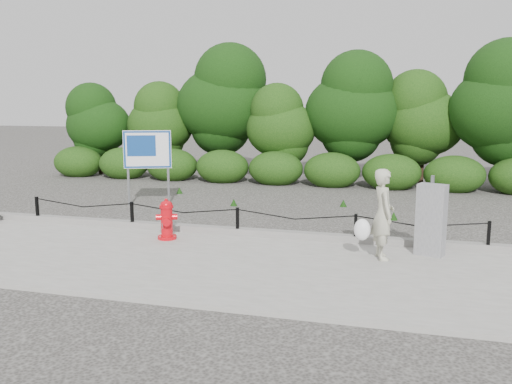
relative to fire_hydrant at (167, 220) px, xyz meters
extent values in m
plane|color=#2D2B28|center=(1.32, 0.71, -0.49)|extent=(90.00, 90.00, 0.00)
cube|color=gray|center=(1.32, -1.29, -0.45)|extent=(14.00, 4.00, 0.08)
cube|color=slate|center=(1.32, 0.76, -0.34)|extent=(14.00, 0.22, 0.14)
cube|color=black|center=(-3.68, 0.71, -0.11)|extent=(0.06, 0.06, 0.60)
cube|color=black|center=(-1.18, 0.71, -0.11)|extent=(0.06, 0.06, 0.60)
cube|color=black|center=(1.32, 0.71, -0.11)|extent=(0.06, 0.06, 0.60)
cube|color=black|center=(3.82, 0.71, -0.11)|extent=(0.06, 0.06, 0.60)
cube|color=black|center=(6.32, 0.71, -0.11)|extent=(0.06, 0.06, 0.60)
cylinder|color=black|center=(-2.43, 0.71, 0.11)|extent=(2.50, 0.02, 0.02)
cylinder|color=black|center=(0.07, 0.71, 0.11)|extent=(2.50, 0.02, 0.02)
cylinder|color=black|center=(2.57, 0.71, 0.11)|extent=(2.50, 0.02, 0.02)
cylinder|color=black|center=(5.07, 0.71, 0.11)|extent=(2.50, 0.02, 0.02)
cylinder|color=black|center=(-7.18, 9.31, 0.40)|extent=(0.18, 0.18, 1.78)
ellipsoid|color=#1C4911|center=(-7.18, 9.31, 1.65)|extent=(2.63, 2.28, 2.84)
cylinder|color=black|center=(-4.68, 9.71, 0.41)|extent=(0.18, 0.18, 1.80)
ellipsoid|color=#1C4911|center=(-4.68, 9.71, 1.67)|extent=(2.66, 2.30, 2.87)
cylinder|color=black|center=(-2.18, 10.11, 0.76)|extent=(0.18, 0.18, 2.50)
ellipsoid|color=#1C4911|center=(-2.18, 10.11, 2.51)|extent=(3.69, 3.19, 3.99)
cylinder|color=black|center=(0.32, 9.31, 0.38)|extent=(0.18, 0.18, 1.74)
ellipsoid|color=#1C4911|center=(0.32, 9.31, 1.60)|extent=(2.58, 2.23, 2.78)
cylinder|color=black|center=(2.82, 9.71, 0.66)|extent=(0.18, 0.18, 2.29)
ellipsoid|color=#1C4911|center=(2.82, 9.71, 2.26)|extent=(3.39, 2.93, 3.67)
cylinder|color=black|center=(5.32, 10.11, 0.49)|extent=(0.18, 0.18, 1.96)
ellipsoid|color=#1C4911|center=(5.32, 10.11, 1.87)|extent=(2.90, 2.51, 3.14)
cylinder|color=black|center=(7.82, 9.31, 0.72)|extent=(0.18, 0.18, 2.40)
ellipsoid|color=#1C4911|center=(7.82, 9.31, 2.40)|extent=(3.56, 3.08, 3.85)
cylinder|color=red|center=(0.00, 0.01, -0.37)|extent=(0.52, 0.52, 0.07)
cylinder|color=red|center=(0.00, 0.01, -0.04)|extent=(0.32, 0.32, 0.60)
cylinder|color=red|center=(0.00, 0.01, 0.28)|extent=(0.38, 0.38, 0.06)
ellipsoid|color=red|center=(0.00, 0.01, 0.31)|extent=(0.33, 0.33, 0.19)
cylinder|color=red|center=(0.00, 0.01, 0.42)|extent=(0.09, 0.09, 0.06)
cylinder|color=red|center=(-0.16, -0.06, 0.06)|extent=(0.15, 0.16, 0.12)
cylinder|color=red|center=(0.15, 0.07, 0.06)|extent=(0.15, 0.16, 0.12)
cylinder|color=red|center=(0.07, -0.15, -0.01)|extent=(0.20, 0.19, 0.17)
cylinder|color=slate|center=(-0.04, -0.14, -0.10)|extent=(0.01, 0.06, 0.13)
imported|color=#AFAE96|center=(4.38, -0.27, 0.42)|extent=(0.56, 0.70, 1.65)
ellipsoid|color=white|center=(4.03, -0.42, 0.14)|extent=(0.30, 0.23, 0.40)
cube|color=#939396|center=(5.24, 0.20, 0.26)|extent=(0.58, 0.45, 1.34)
cube|color=slate|center=(5.24, 0.39, 0.33)|extent=(0.07, 0.07, 1.47)
cube|color=slate|center=(-2.76, 3.49, 0.57)|extent=(0.08, 0.08, 2.12)
cube|color=slate|center=(-1.72, 3.89, 0.57)|extent=(0.08, 0.08, 2.12)
cube|color=white|center=(-2.22, 3.65, 1.10)|extent=(1.25, 0.52, 1.06)
cube|color=navy|center=(-2.21, 3.62, 1.10)|extent=(1.21, 0.47, 1.03)
cube|color=navy|center=(-2.36, 3.56, 1.21)|extent=(0.74, 0.29, 0.58)
camera|label=1|loc=(4.70, -10.11, 2.43)|focal=38.00mm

